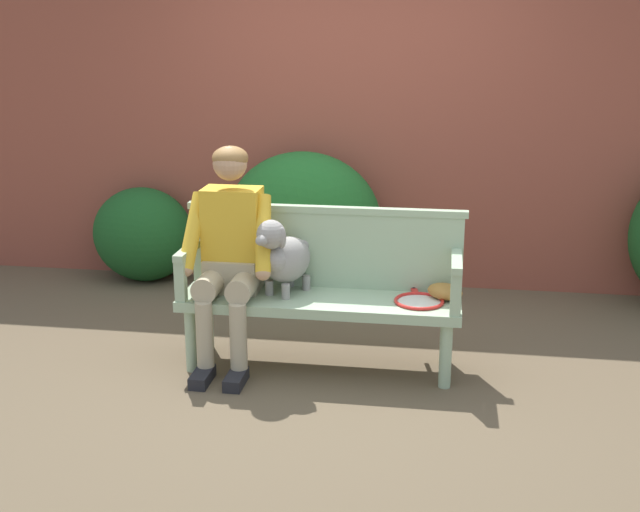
{
  "coord_description": "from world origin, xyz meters",
  "views": [
    {
      "loc": [
        0.7,
        -4.51,
        2.02
      ],
      "look_at": [
        0.0,
        0.0,
        0.69
      ],
      "focal_mm": 45.99,
      "sensor_mm": 36.0,
      "label": 1
    }
  ],
  "objects_px": {
    "person_seated": "(230,249)",
    "tennis_racket": "(418,299)",
    "garden_bench": "(320,306)",
    "baseball_glove": "(445,292)",
    "dog_on_bench": "(283,256)"
  },
  "relations": [
    {
      "from": "baseball_glove",
      "to": "tennis_racket",
      "type": "bearing_deg",
      "value": -121.57
    },
    {
      "from": "garden_bench",
      "to": "dog_on_bench",
      "type": "xyz_separation_m",
      "value": [
        -0.22,
        0.02,
        0.3
      ]
    },
    {
      "from": "garden_bench",
      "to": "tennis_racket",
      "type": "bearing_deg",
      "value": 1.15
    },
    {
      "from": "dog_on_bench",
      "to": "baseball_glove",
      "type": "xyz_separation_m",
      "value": [
        0.95,
        0.06,
        -0.19
      ]
    },
    {
      "from": "person_seated",
      "to": "tennis_racket",
      "type": "xyz_separation_m",
      "value": [
        1.11,
        0.02,
        -0.26
      ]
    },
    {
      "from": "baseball_glove",
      "to": "garden_bench",
      "type": "bearing_deg",
      "value": -138.32
    },
    {
      "from": "person_seated",
      "to": "baseball_glove",
      "type": "distance_m",
      "value": 1.29
    },
    {
      "from": "person_seated",
      "to": "garden_bench",
      "type": "bearing_deg",
      "value": 0.81
    },
    {
      "from": "tennis_racket",
      "to": "baseball_glove",
      "type": "xyz_separation_m",
      "value": [
        0.15,
        0.06,
        0.04
      ]
    },
    {
      "from": "garden_bench",
      "to": "person_seated",
      "type": "distance_m",
      "value": 0.63
    },
    {
      "from": "dog_on_bench",
      "to": "baseball_glove",
      "type": "relative_size",
      "value": 2.16
    },
    {
      "from": "dog_on_bench",
      "to": "person_seated",
      "type": "bearing_deg",
      "value": -175.63
    },
    {
      "from": "dog_on_bench",
      "to": "baseball_glove",
      "type": "distance_m",
      "value": 0.97
    },
    {
      "from": "person_seated",
      "to": "baseball_glove",
      "type": "bearing_deg",
      "value": 3.72
    },
    {
      "from": "dog_on_bench",
      "to": "tennis_racket",
      "type": "height_order",
      "value": "dog_on_bench"
    }
  ]
}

